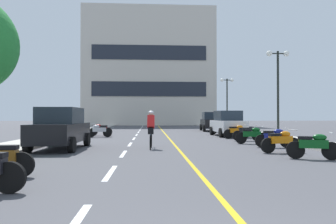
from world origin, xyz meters
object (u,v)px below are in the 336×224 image
(street_lamp_mid, at_px, (278,74))
(parked_car_far, at_px, (211,121))
(motorcycle_9, at_px, (99,130))
(parked_car_mid, at_px, (228,123))
(motorcycle_4, at_px, (281,141))
(motorcycle_8, at_px, (237,131))
(parked_car_near, at_px, (61,128))
(motorcycle_10, at_px, (101,129))
(motorcycle_7, at_px, (247,133))
(cyclist_rider, at_px, (151,129))
(motorcycle_5, at_px, (274,137))
(motorcycle_6, at_px, (252,135))
(motorcycle_11, at_px, (220,128))
(street_lamp_far, at_px, (227,92))
(motorcycle_3, at_px, (314,145))

(street_lamp_mid, xyz_separation_m, parked_car_far, (-2.13, 10.65, -3.15))
(motorcycle_9, bearing_deg, street_lamp_mid, -11.13)
(parked_car_mid, relative_size, parked_car_far, 0.99)
(motorcycle_4, relative_size, motorcycle_8, 1.00)
(parked_car_near, bearing_deg, motorcycle_10, 88.09)
(parked_car_mid, bearing_deg, parked_car_far, 87.65)
(motorcycle_4, distance_m, motorcycle_8, 7.74)
(parked_car_mid, xyz_separation_m, motorcycle_7, (0.05, -4.42, -0.44))
(motorcycle_9, height_order, motorcycle_10, same)
(parked_car_mid, xyz_separation_m, cyclist_rider, (-5.56, -8.29, -0.03))
(street_lamp_mid, bearing_deg, motorcycle_9, 168.87)
(street_lamp_mid, height_order, motorcycle_4, street_lamp_mid)
(motorcycle_5, height_order, cyclist_rider, cyclist_rider)
(motorcycle_6, bearing_deg, motorcycle_11, 87.67)
(street_lamp_mid, relative_size, motorcycle_4, 3.21)
(street_lamp_far, xyz_separation_m, motorcycle_5, (-2.67, -19.46, -3.57))
(street_lamp_far, xyz_separation_m, motorcycle_10, (-11.95, -10.30, -3.57))
(motorcycle_5, distance_m, cyclist_rider, 5.65)
(motorcycle_6, xyz_separation_m, motorcycle_8, (0.27, 3.83, 0.00))
(motorcycle_7, distance_m, motorcycle_8, 1.89)
(motorcycle_3, height_order, motorcycle_5, same)
(parked_car_near, distance_m, parked_car_far, 18.72)
(motorcycle_5, bearing_deg, street_lamp_far, 82.18)
(parked_car_far, relative_size, motorcycle_3, 2.63)
(motorcycle_8, bearing_deg, motorcycle_11, 88.96)
(motorcycle_7, height_order, motorcycle_8, same)
(parked_car_near, xyz_separation_m, motorcycle_4, (9.05, -1.91, -0.44))
(parked_car_far, relative_size, motorcycle_11, 2.52)
(street_lamp_far, bearing_deg, parked_car_far, -124.25)
(parked_car_mid, xyz_separation_m, motorcycle_10, (-9.20, 0.88, -0.44))
(motorcycle_8, xyz_separation_m, motorcycle_10, (-9.15, 3.40, 0.00))
(street_lamp_far, xyz_separation_m, cyclist_rider, (-8.31, -19.46, -3.15))
(street_lamp_far, height_order, motorcycle_6, street_lamp_far)
(motorcycle_4, distance_m, cyclist_rider, 5.48)
(street_lamp_mid, xyz_separation_m, street_lamp_far, (0.30, 14.23, -0.03))
(parked_car_mid, relative_size, motorcycle_11, 2.49)
(cyclist_rider, bearing_deg, motorcycle_7, 34.61)
(street_lamp_mid, xyz_separation_m, motorcycle_7, (-2.40, -1.36, -3.60))
(parked_car_near, xyz_separation_m, motorcycle_11, (9.55, 10.96, -0.44))
(street_lamp_mid, height_order, motorcycle_11, street_lamp_mid)
(motorcycle_5, relative_size, motorcycle_6, 1.00)
(motorcycle_9, bearing_deg, parked_car_near, -93.46)
(motorcycle_6, bearing_deg, street_lamp_mid, 50.11)
(cyclist_rider, bearing_deg, motorcycle_9, 114.97)
(motorcycle_3, height_order, motorcycle_8, same)
(parked_car_near, distance_m, cyclist_rider, 3.95)
(parked_car_mid, bearing_deg, motorcycle_11, 89.03)
(parked_car_far, distance_m, motorcycle_7, 12.03)
(parked_car_mid, relative_size, motorcycle_5, 2.53)
(motorcycle_9, relative_size, motorcycle_11, 0.98)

